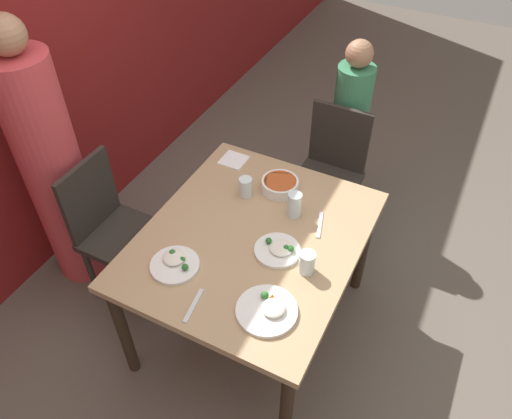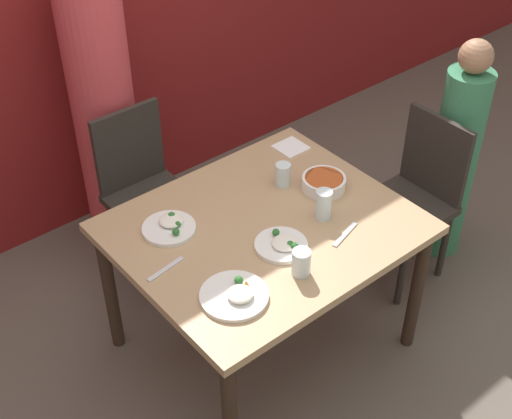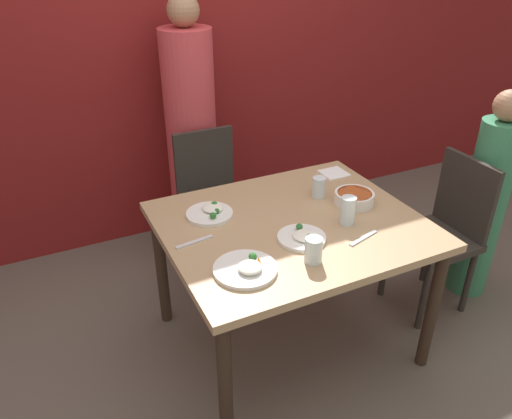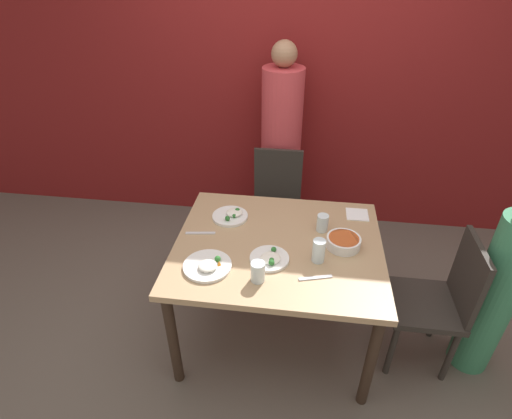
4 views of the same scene
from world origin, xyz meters
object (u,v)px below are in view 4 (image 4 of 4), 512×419
Objects in this scene: chair_child_spot at (438,299)px; person_child at (496,292)px; bowl_curry at (343,242)px; plate_rice_adult at (231,215)px; chair_adult_spot at (276,203)px; glass_water_tall at (258,272)px; person_adult at (281,153)px.

person_child is (0.29, 0.00, 0.09)m from chair_child_spot.
bowl_curry is 0.73m from plate_rice_adult.
chair_adult_spot reaches higher than bowl_curry.
glass_water_tall is (-1.02, -0.24, 0.31)m from chair_child_spot.
person_child is (1.31, -1.25, -0.18)m from person_adult.
person_adult is (-1.03, 1.25, 0.27)m from chair_child_spot.
chair_adult_spot is 1.20m from glass_water_tall.
person_adult is 14.65× the size of glass_water_tall.
person_adult is 0.98m from plate_rice_adult.
bowl_curry reaches higher than plate_rice_adult.
person_child is at bearing -11.03° from plate_rice_adult.
person_adult is 1.82m from person_child.
chair_child_spot is 0.72× the size of person_child.
chair_child_spot is at bearing 180.00° from person_child.
glass_water_tall reaches higher than bowl_curry.
person_child reaches higher than chair_child_spot.
person_child reaches higher than glass_water_tall.
chair_adult_spot is at bearing 68.76° from plate_rice_adult.
glass_water_tall is at bearing -65.96° from plate_rice_adult.
chair_child_spot is 4.56× the size of bowl_curry.
chair_adult_spot is at bearing -131.87° from chair_child_spot.
plate_rice_adult is 2.02× the size of glass_water_tall.
person_child reaches higher than bowl_curry.
glass_water_tall is (0.00, -1.16, 0.31)m from chair_adult_spot.
bowl_curry is 1.75× the size of glass_water_tall.
person_child is 5.48× the size of plate_rice_adult.
chair_child_spot is 1.09m from glass_water_tall.
chair_child_spot is 1.33m from plate_rice_adult.
chair_adult_spot is at bearing 145.03° from person_child.
chair_adult_spot is 1.61m from person_child.
chair_child_spot is at bearing -41.87° from chair_adult_spot.
chair_adult_spot is 7.98× the size of glass_water_tall.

